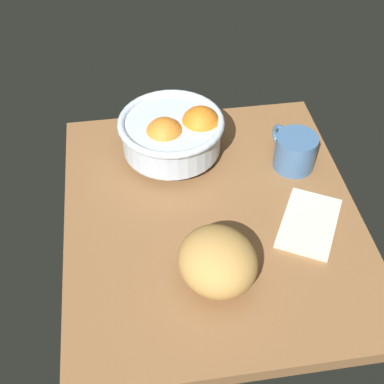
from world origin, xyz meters
The scene contains 5 objects.
ground_plane centered at (0.00, 0.00, -1.50)cm, with size 68.01×58.86×3.00cm, color brown.
fruit_bowl centered at (18.79, 5.14, 6.44)cm, with size 22.95×22.95×11.89cm.
bread_loaf centered at (-15.40, 1.88, 4.99)cm, with size 14.95×13.72×9.99cm, color tan.
napkin_folded centered at (-5.75, -18.30, 0.63)cm, with size 15.86×10.18×1.25cm, color silver.
mug centered at (11.85, -19.98, 3.95)cm, with size 12.70×8.94×7.89cm.
Camera 1 is at (-69.45, 14.48, 78.85)cm, focal length 49.32 mm.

